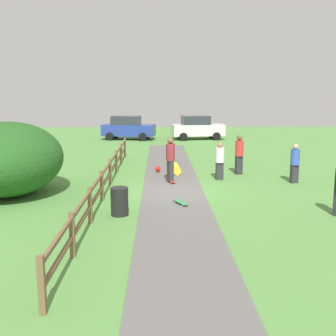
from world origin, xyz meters
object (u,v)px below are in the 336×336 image
bystander_red (239,153)px  parked_car_blue (128,128)px  bush_large (8,159)px  bystander_white (220,159)px  skater_fallen (175,169)px  parked_car_white (197,128)px  trash_bin (119,201)px  skateboard_loose (181,202)px  skater_riding (170,157)px  bystander_blue (295,162)px

bystander_red → parked_car_blue: (-6.30, 14.52, -0.08)m
bush_large → bystander_white: (8.38, 2.55, -0.47)m
skater_fallen → parked_car_white: bearing=80.4°
trash_bin → bystander_white: bearing=53.2°
bystander_red → bystander_white: bearing=-132.5°
skateboard_loose → bystander_white: bystander_white is taller
bystander_white → skater_riding: bearing=-165.2°
skater_riding → parked_car_white: bearing=80.7°
skater_fallen → skateboard_loose: bearing=-90.1°
bush_large → trash_bin: size_ratio=5.41×
bystander_red → bystander_blue: bearing=-43.5°
trash_bin → skater_riding: size_ratio=0.47×
bush_large → parked_car_white: 20.27m
skater_riding → parked_car_blue: (-3.01, 16.29, -0.15)m
skater_riding → skateboard_loose: size_ratio=2.40×
bush_large → skateboard_loose: bearing=-13.5°
bystander_white → parked_car_white: parked_car_white is taller
bystander_blue → bystander_white: size_ratio=1.01×
trash_bin → bystander_red: (5.04, 6.47, 0.59)m
bush_large → skateboard_loose: size_ratio=6.04×
bystander_red → parked_car_blue: size_ratio=0.42×
skateboard_loose → bystander_red: bearing=60.1°
skater_riding → skater_fallen: skater_riding is taller
bystander_white → parked_car_white: bearing=88.4°
parked_car_white → skater_riding: bearing=-99.3°
bystander_red → parked_car_blue: parked_car_blue is taller
skater_fallen → parked_car_blue: parked_car_blue is taller
parked_car_white → parked_car_blue: (-5.66, 0.02, 0.00)m
bystander_white → skateboard_loose: bearing=-115.5°
bystander_blue → bystander_red: 2.79m
skater_fallen → bystander_white: size_ratio=0.92×
skater_fallen → parked_car_white: (2.38, 14.03, 0.76)m
bystander_blue → parked_car_white: 16.63m
skater_riding → bystander_white: size_ratio=1.15×
skater_riding → bystander_red: skater_riding is taller
bush_large → bystander_white: size_ratio=2.91×
bystander_white → bystander_red: bystander_red is taller
bush_large → skater_riding: (6.17, 1.97, -0.28)m
skateboard_loose → bystander_red: bystander_red is taller
parked_car_white → bystander_red: bearing=-87.5°
skateboard_loose → bystander_white: size_ratio=0.48×
bystander_white → trash_bin: bearing=-126.8°
bush_large → skateboard_loose: 6.74m
skater_fallen → bush_large: bearing=-146.8°
trash_bin → bystander_white: 6.61m
skateboard_loose → bystander_blue: bystander_blue is taller
skater_riding → parked_car_white: size_ratio=0.44×
trash_bin → bystander_blue: bearing=32.8°
skateboard_loose → bush_large: bearing=166.5°
skater_fallen → parked_car_white: parked_car_white is taller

